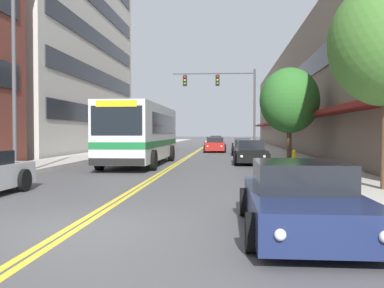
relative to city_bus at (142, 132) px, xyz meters
The scene contains 18 objects.
ground_plane 21.32m from the city_bus, 84.85° to the left, with size 240.00×240.00×0.00m, color #4C4C4F.
sidewalk_left 21.84m from the city_bus, 103.62° to the left, with size 3.06×106.00×0.17m.
sidewalk_right 23.03m from the city_bus, 67.09° to the left, with size 3.06×106.00×0.17m.
centre_line 21.32m from the city_bus, 84.85° to the left, with size 0.34×106.00×0.01m.
storefront_row_right 25.98m from the city_bus, 55.20° to the left, with size 9.10×68.00×10.45m.
city_bus is the anchor object (origin of this frame).
car_white_parked_left_near 12.50m from the city_bus, 101.22° to the left, with size 2.17×4.74×1.29m.
car_navy_parked_right_foreground 17.00m from the city_bus, 68.58° to the right, with size 2.16×4.77×1.29m.
car_slate_blue_parked_right_mid 20.72m from the city_bus, 72.21° to the left, with size 2.11×4.83×1.18m.
car_black_parked_right_far 6.35m from the city_bus, ahead, with size 1.96×4.23×1.38m.
car_charcoal_parked_right_end 12.49m from the city_bus, 60.12° to the left, with size 2.09×4.26×1.22m.
car_beige_moving_lead 43.43m from the city_bus, 86.08° to the left, with size 2.19×4.81×1.24m.
car_champagne_moving_second 30.34m from the city_bus, 84.30° to the left, with size 2.11×4.43×1.24m.
car_red_moving_third 16.06m from the city_bus, 76.68° to the left, with size 1.99×4.71×1.35m.
traffic_signal_mast 14.31m from the city_bus, 69.93° to the left, with size 7.12×0.38×7.22m.
street_lamp_left_near 9.13m from the city_bus, 112.04° to the right, with size 1.81×0.28×8.97m.
street_tree_right_mid 8.81m from the city_bus, 11.53° to the left, with size 3.48×3.48×5.44m.
fire_hydrant 8.90m from the city_bus, 27.02° to the right, with size 0.28×0.20×0.86m.
Camera 1 is at (2.94, -7.94, 1.84)m, focal length 40.00 mm.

